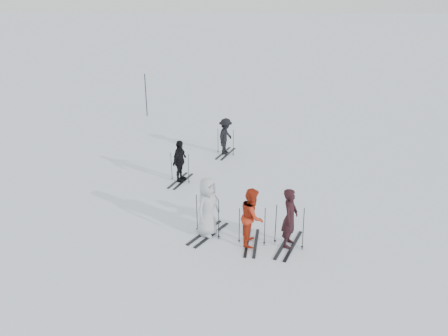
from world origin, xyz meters
name	(u,v)px	position (x,y,z in m)	size (l,w,h in m)	color
ground	(223,208)	(0.00, 0.00, 0.00)	(120.00, 120.00, 0.00)	silver
skier_near_dark	(290,219)	(1.93, -2.29, 0.88)	(0.64, 0.42, 1.77)	black
skier_red	(252,217)	(0.88, -2.20, 0.86)	(0.84, 0.65, 1.72)	#AE2B13
skier_grey	(207,207)	(-0.42, -1.72, 0.90)	(0.88, 0.57, 1.81)	#B2B8BC
skier_uphill_left	(180,162)	(-1.64, 2.05, 0.78)	(0.92, 0.38, 1.57)	black
skier_uphill_far	(226,137)	(-0.02, 4.84, 0.76)	(0.98, 0.57, 1.52)	black
skis_near_dark	(289,226)	(1.93, -2.29, 0.66)	(0.95, 1.80, 1.32)	black
skis_red	(252,225)	(0.88, -2.20, 0.60)	(0.87, 1.63, 1.19)	black
skis_grey	(208,215)	(-0.42, -1.72, 0.64)	(0.93, 1.77, 1.29)	black
skis_uphill_left	(180,167)	(-1.64, 2.05, 0.57)	(0.83, 1.57, 1.15)	black
skis_uphill_far	(226,141)	(-0.02, 4.84, 0.57)	(0.82, 1.55, 1.13)	black
piste_marker	(146,95)	(-4.22, 10.16, 1.09)	(0.05, 0.05, 2.19)	black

